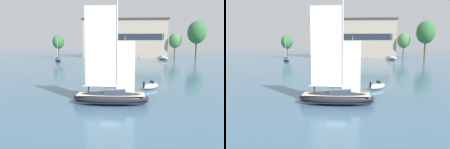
# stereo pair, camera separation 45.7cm
# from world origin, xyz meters

# --- Properties ---
(ground_plane) EXTENTS (400.00, 400.00, 0.00)m
(ground_plane) POSITION_xyz_m (0.00, 0.00, 0.00)
(ground_plane) COLOR #42667F
(waterfront_building) EXTENTS (45.23, 18.14, 20.51)m
(waterfront_building) POSITION_xyz_m (2.58, 94.98, 10.29)
(waterfront_building) COLOR tan
(waterfront_building) RESTS_ON ground
(tree_shore_left) EXTENTS (6.21, 6.21, 12.78)m
(tree_shore_left) POSITION_xyz_m (28.04, 85.79, 8.95)
(tree_shore_left) COLOR brown
(tree_shore_left) RESTS_ON ground
(tree_shore_center) EXTENTS (5.78, 5.78, 11.90)m
(tree_shore_center) POSITION_xyz_m (-31.32, 83.31, 8.33)
(tree_shore_center) COLOR #4C3828
(tree_shore_center) RESTS_ON ground
(tree_shore_right) EXTENTS (8.94, 8.94, 18.40)m
(tree_shore_right) POSITION_xyz_m (37.67, 82.55, 12.88)
(tree_shore_right) COLOR brown
(tree_shore_right) RESTS_ON ground
(sailboat_main) EXTENTS (10.02, 2.92, 13.72)m
(sailboat_main) POSITION_xyz_m (0.01, 0.00, 1.08)
(sailboat_main) COLOR #232328
(sailboat_main) RESTS_ON ground
(sailboat_moored_near_marina) EXTENTS (5.14, 7.97, 10.68)m
(sailboat_moored_near_marina) POSITION_xyz_m (-26.52, 65.69, 0.73)
(sailboat_moored_near_marina) COLOR navy
(sailboat_moored_near_marina) RESTS_ON ground
(sailboat_moored_mid_channel) EXTENTS (4.02, 7.18, 9.53)m
(sailboat_moored_mid_channel) POSITION_xyz_m (1.96, 31.56, 0.65)
(sailboat_moored_mid_channel) COLOR navy
(sailboat_moored_mid_channel) RESTS_ON ground
(sailboat_moored_far_slip) EXTENTS (5.52, 9.34, 12.41)m
(sailboat_moored_far_slip) POSITION_xyz_m (20.28, 75.82, 0.84)
(sailboat_moored_far_slip) COLOR silver
(sailboat_moored_far_slip) RESTS_ON ground
(motor_tender) EXTENTS (3.83, 3.95, 1.51)m
(motor_tender) POSITION_xyz_m (6.34, 9.72, 0.49)
(motor_tender) COLOR silver
(motor_tender) RESTS_ON ground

